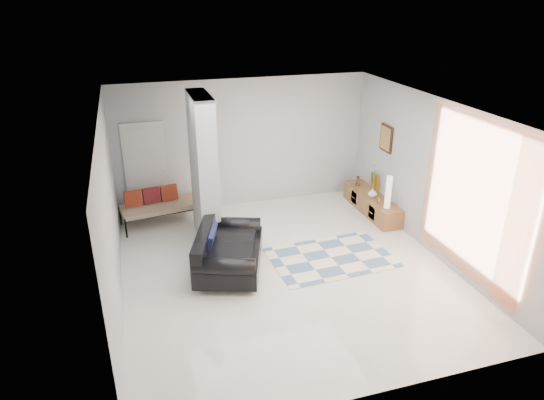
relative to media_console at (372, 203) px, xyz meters
name	(u,v)px	position (x,y,z in m)	size (l,w,h in m)	color
floor	(286,269)	(-2.52, -1.70, -0.20)	(6.00, 6.00, 0.00)	silver
ceiling	(288,110)	(-2.52, -1.70, 2.60)	(6.00, 6.00, 0.00)	white
wall_back	(243,144)	(-2.52, 1.30, 1.20)	(6.00, 6.00, 0.00)	#AFB1B4
wall_front	(375,298)	(-2.52, -4.70, 1.20)	(6.00, 6.00, 0.00)	#AFB1B4
wall_left	(110,216)	(-5.27, -1.70, 1.20)	(6.00, 6.00, 0.00)	#AFB1B4
wall_right	(434,178)	(0.23, -1.70, 1.20)	(6.00, 6.00, 0.00)	#AFB1B4
partition_column	(204,170)	(-3.62, -0.10, 1.20)	(0.35, 1.20, 2.80)	#A2A7A9
hallway_door	(146,170)	(-4.62, 1.26, 0.82)	(0.85, 0.06, 2.04)	silver
curtain	(473,200)	(0.15, -2.85, 1.25)	(2.55, 2.55, 0.00)	orange
wall_art	(386,138)	(0.20, 0.00, 1.45)	(0.04, 0.45, 0.55)	#321A0D
media_console	(372,203)	(0.00, 0.00, 0.00)	(0.45, 1.90, 0.80)	brown
loveseat	(226,251)	(-3.51, -1.37, 0.14)	(1.53, 1.98, 0.76)	silver
daybed	(159,205)	(-4.45, 0.77, 0.22)	(1.67, 0.91, 0.77)	black
area_rug	(331,258)	(-1.62, -1.57, -0.20)	(2.16, 1.44, 0.01)	beige
cylinder_lamp	(388,192)	(-0.02, -0.66, 0.53)	(0.12, 0.12, 0.67)	white
bronze_figurine	(358,181)	(-0.05, 0.62, 0.31)	(0.11, 0.11, 0.22)	#332316
vase	(373,193)	(-0.05, -0.08, 0.29)	(0.19, 0.19, 0.20)	white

